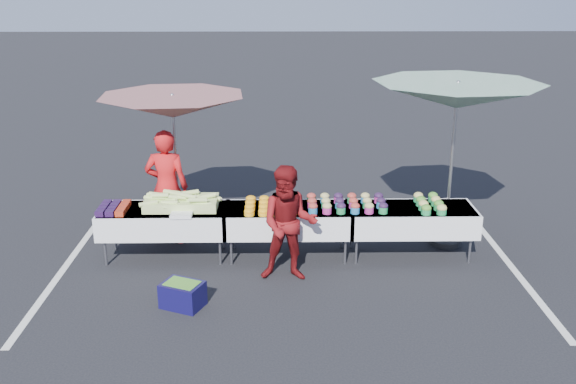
{
  "coord_description": "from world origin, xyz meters",
  "views": [
    {
      "loc": [
        -0.13,
        -8.74,
        3.97
      ],
      "look_at": [
        0.0,
        0.0,
        1.0
      ],
      "focal_mm": 40.0,
      "sensor_mm": 36.0,
      "label": 1
    }
  ],
  "objects_px": {
    "table_right": "(411,218)",
    "umbrella_left": "(173,108)",
    "vendor": "(167,187)",
    "table_left": "(165,220)",
    "storage_bin": "(183,294)",
    "customer": "(289,224)",
    "table_center": "(288,219)",
    "umbrella_right": "(457,97)"
  },
  "relations": [
    {
      "from": "table_left",
      "to": "umbrella_left",
      "type": "relative_size",
      "value": 0.66
    },
    {
      "from": "customer",
      "to": "table_right",
      "type": "bearing_deg",
      "value": 25.84
    },
    {
      "from": "table_left",
      "to": "table_center",
      "type": "height_order",
      "value": "same"
    },
    {
      "from": "customer",
      "to": "umbrella_left",
      "type": "bearing_deg",
      "value": 141.19
    },
    {
      "from": "umbrella_right",
      "to": "storage_bin",
      "type": "xyz_separation_m",
      "value": [
        -3.79,
        -1.92,
        -2.13
      ]
    },
    {
      "from": "vendor",
      "to": "storage_bin",
      "type": "height_order",
      "value": "vendor"
    },
    {
      "from": "vendor",
      "to": "customer",
      "type": "xyz_separation_m",
      "value": [
        1.84,
        -1.31,
        -0.09
      ]
    },
    {
      "from": "table_left",
      "to": "table_right",
      "type": "height_order",
      "value": "same"
    },
    {
      "from": "vendor",
      "to": "customer",
      "type": "bearing_deg",
      "value": 147.67
    },
    {
      "from": "table_right",
      "to": "storage_bin",
      "type": "relative_size",
      "value": 3.08
    },
    {
      "from": "umbrella_left",
      "to": "umbrella_right",
      "type": "height_order",
      "value": "umbrella_right"
    },
    {
      "from": "storage_bin",
      "to": "customer",
      "type": "bearing_deg",
      "value": 53.57
    },
    {
      "from": "table_center",
      "to": "customer",
      "type": "distance_m",
      "value": 0.78
    },
    {
      "from": "table_right",
      "to": "table_left",
      "type": "bearing_deg",
      "value": 180.0
    },
    {
      "from": "table_center",
      "to": "storage_bin",
      "type": "relative_size",
      "value": 3.08
    },
    {
      "from": "vendor",
      "to": "umbrella_left",
      "type": "height_order",
      "value": "umbrella_left"
    },
    {
      "from": "vendor",
      "to": "umbrella_right",
      "type": "distance_m",
      "value": 4.51
    },
    {
      "from": "storage_bin",
      "to": "vendor",
      "type": "bearing_deg",
      "value": 127.17
    },
    {
      "from": "umbrella_left",
      "to": "storage_bin",
      "type": "distance_m",
      "value": 3.03
    },
    {
      "from": "vendor",
      "to": "umbrella_left",
      "type": "bearing_deg",
      "value": -113.97
    },
    {
      "from": "umbrella_right",
      "to": "table_right",
      "type": "bearing_deg",
      "value": -148.15
    },
    {
      "from": "vendor",
      "to": "umbrella_left",
      "type": "distance_m",
      "value": 1.21
    },
    {
      "from": "table_center",
      "to": "storage_bin",
      "type": "xyz_separation_m",
      "value": [
        -1.35,
        -1.52,
        -0.41
      ]
    },
    {
      "from": "table_right",
      "to": "customer",
      "type": "bearing_deg",
      "value": -157.37
    },
    {
      "from": "umbrella_right",
      "to": "table_center",
      "type": "bearing_deg",
      "value": -170.7
    },
    {
      "from": "table_right",
      "to": "storage_bin",
      "type": "height_order",
      "value": "table_right"
    },
    {
      "from": "table_center",
      "to": "customer",
      "type": "relative_size",
      "value": 1.16
    },
    {
      "from": "table_left",
      "to": "vendor",
      "type": "height_order",
      "value": "vendor"
    },
    {
      "from": "table_left",
      "to": "table_right",
      "type": "bearing_deg",
      "value": 0.0
    },
    {
      "from": "customer",
      "to": "table_left",
      "type": "bearing_deg",
      "value": 160.6
    },
    {
      "from": "vendor",
      "to": "table_right",
      "type": "bearing_deg",
      "value": 174.36
    },
    {
      "from": "table_center",
      "to": "umbrella_left",
      "type": "xyz_separation_m",
      "value": [
        -1.72,
        0.8,
        1.49
      ]
    },
    {
      "from": "table_right",
      "to": "umbrella_left",
      "type": "bearing_deg",
      "value": 167.19
    },
    {
      "from": "table_center",
      "to": "table_right",
      "type": "xyz_separation_m",
      "value": [
        1.8,
        0.0,
        0.0
      ]
    },
    {
      "from": "table_center",
      "to": "customer",
      "type": "bearing_deg",
      "value": -89.91
    },
    {
      "from": "table_left",
      "to": "table_center",
      "type": "xyz_separation_m",
      "value": [
        1.8,
        0.0,
        0.0
      ]
    },
    {
      "from": "vendor",
      "to": "umbrella_right",
      "type": "height_order",
      "value": "umbrella_right"
    },
    {
      "from": "umbrella_right",
      "to": "storage_bin",
      "type": "distance_m",
      "value": 4.75
    },
    {
      "from": "vendor",
      "to": "umbrella_left",
      "type": "xyz_separation_m",
      "value": [
        0.12,
        0.24,
        1.18
      ]
    },
    {
      "from": "table_right",
      "to": "storage_bin",
      "type": "bearing_deg",
      "value": -154.21
    },
    {
      "from": "table_left",
      "to": "table_center",
      "type": "bearing_deg",
      "value": 0.0
    },
    {
      "from": "table_right",
      "to": "vendor",
      "type": "xyz_separation_m",
      "value": [
        -3.64,
        0.56,
        0.31
      ]
    }
  ]
}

